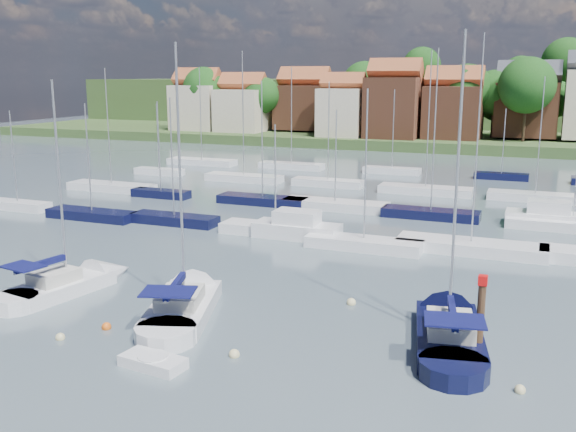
% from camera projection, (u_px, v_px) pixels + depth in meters
% --- Properties ---
extents(ground, '(260.00, 260.00, 0.00)m').
position_uv_depth(ground, '(411.00, 199.00, 67.97)').
color(ground, '#43545B').
rests_on(ground, ground).
extents(sailboat_left, '(4.30, 10.29, 13.65)m').
position_uv_depth(sailboat_left, '(75.00, 283.00, 39.19)').
color(sailboat_left, silver).
rests_on(sailboat_left, ground).
extents(sailboat_centre, '(6.53, 11.96, 15.74)m').
position_uv_depth(sailboat_centre, '(188.00, 300.00, 36.24)').
color(sailboat_centre, silver).
rests_on(sailboat_centre, ground).
extents(sailboat_navy, '(5.25, 12.00, 16.10)m').
position_uv_depth(sailboat_navy, '(447.00, 326.00, 32.47)').
color(sailboat_navy, black).
rests_on(sailboat_navy, ground).
extents(tender, '(3.13, 1.74, 0.65)m').
position_uv_depth(tender, '(153.00, 362.00, 28.67)').
color(tender, silver).
rests_on(tender, ground).
extents(timber_piling, '(0.40, 0.40, 6.28)m').
position_uv_depth(timber_piling, '(479.00, 339.00, 29.32)').
color(timber_piling, '#4C331E').
rests_on(timber_piling, ground).
extents(buoy_b, '(0.46, 0.46, 0.46)m').
position_uv_depth(buoy_b, '(60.00, 339.00, 31.76)').
color(buoy_b, beige).
rests_on(buoy_b, ground).
extents(buoy_c, '(0.50, 0.50, 0.50)m').
position_uv_depth(buoy_c, '(107.00, 329.00, 33.08)').
color(buoy_c, '#D85914').
rests_on(buoy_c, ground).
extents(buoy_d, '(0.51, 0.51, 0.51)m').
position_uv_depth(buoy_d, '(234.00, 357.00, 29.81)').
color(buoy_d, beige).
rests_on(buoy_d, ground).
extents(buoy_e, '(0.53, 0.53, 0.53)m').
position_uv_depth(buoy_e, '(351.00, 304.00, 36.65)').
color(buoy_e, beige).
rests_on(buoy_e, ground).
extents(buoy_f, '(0.46, 0.46, 0.46)m').
position_uv_depth(buoy_f, '(520.00, 392.00, 26.44)').
color(buoy_f, beige).
rests_on(buoy_f, ground).
extents(buoy_g, '(0.50, 0.50, 0.50)m').
position_uv_depth(buoy_g, '(478.00, 363.00, 29.15)').
color(buoy_g, beige).
rests_on(buoy_g, ground).
extents(marina_field, '(79.62, 41.41, 15.93)m').
position_uv_depth(marina_field, '(421.00, 205.00, 62.79)').
color(marina_field, silver).
rests_on(marina_field, ground).
extents(far_shore_town, '(212.46, 90.00, 22.27)m').
position_uv_depth(far_shore_town, '(500.00, 112.00, 150.18)').
color(far_shore_town, '#39562B').
rests_on(far_shore_town, ground).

